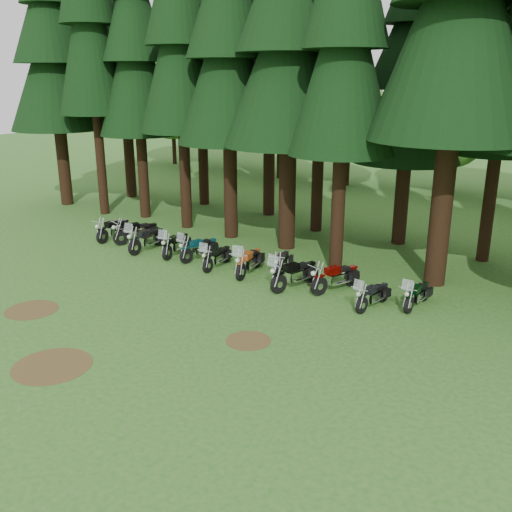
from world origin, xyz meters
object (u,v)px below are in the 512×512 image
object	(u,v)px
motorcycle_5	(217,257)
motorcycle_9	(336,278)
motorcycle_4	(199,249)
motorcycle_8	(295,275)
motorcycle_1	(137,232)
motorcycle_6	(249,262)
motorcycle_0	(114,230)
motorcycle_10	(373,296)
motorcycle_7	(282,263)
motorcycle_2	(147,240)
motorcycle_11	(417,295)
motorcycle_3	(176,245)

from	to	relation	value
motorcycle_5	motorcycle_9	bearing A→B (deg)	-1.56
motorcycle_4	motorcycle_8	xyz separation A→B (m)	(5.27, -0.52, 0.05)
motorcycle_1	motorcycle_8	xyz separation A→B (m)	(9.44, -0.75, 0.03)
motorcycle_5	motorcycle_6	bearing A→B (deg)	-2.31
motorcycle_0	motorcycle_4	xyz separation A→B (m)	(5.50, 0.07, -0.01)
motorcycle_10	motorcycle_7	bearing A→B (deg)	172.68
motorcycle_6	motorcycle_8	distance (m)	2.37
motorcycle_0	motorcycle_7	distance (m)	9.49
motorcycle_0	motorcycle_2	world-z (taller)	motorcycle_2
motorcycle_0	motorcycle_10	size ratio (longest dim) A/B	1.15
motorcycle_6	motorcycle_11	xyz separation A→B (m)	(6.81, 0.66, -0.07)
motorcycle_1	motorcycle_7	xyz separation A→B (m)	(8.14, 0.35, -0.07)
motorcycle_2	motorcycle_7	xyz separation A→B (m)	(6.79, 1.01, -0.09)
motorcycle_2	motorcycle_3	bearing A→B (deg)	4.39
motorcycle_9	motorcycle_1	bearing A→B (deg)	-161.23
motorcycle_1	motorcycle_5	bearing A→B (deg)	13.02
motorcycle_5	motorcycle_7	xyz separation A→B (m)	(2.61, 1.00, -0.02)
motorcycle_9	motorcycle_10	xyz separation A→B (m)	(1.82, -0.71, -0.06)
motorcycle_6	motorcycle_10	distance (m)	5.59
motorcycle_5	motorcycle_10	distance (m)	7.15
motorcycle_11	motorcycle_7	bearing A→B (deg)	179.26
motorcycle_7	motorcycle_8	world-z (taller)	motorcycle_8
motorcycle_8	motorcycle_11	bearing A→B (deg)	24.24
motorcycle_4	motorcycle_11	bearing A→B (deg)	8.07
motorcycle_6	motorcycle_0	bearing A→B (deg)	165.06
motorcycle_9	motorcycle_11	world-z (taller)	motorcycle_11
motorcycle_9	motorcycle_0	bearing A→B (deg)	-159.79
motorcycle_2	motorcycle_7	world-z (taller)	motorcycle_2
motorcycle_8	motorcycle_11	world-z (taller)	motorcycle_8
motorcycle_3	motorcycle_11	xyz separation A→B (m)	(10.98, 0.55, -0.05)
motorcycle_0	motorcycle_2	distance (m)	2.70
motorcycle_7	motorcycle_5	bearing A→B (deg)	-178.78
motorcycle_9	motorcycle_10	size ratio (longest dim) A/B	1.12
motorcycle_0	motorcycle_9	distance (m)	12.18
motorcycle_10	motorcycle_11	bearing A→B (deg)	44.76
motorcycle_10	motorcycle_3	bearing A→B (deg)	-175.49
motorcycle_2	motorcycle_8	size ratio (longest dim) A/B	0.99
motorcycle_11	motorcycle_4	bearing A→B (deg)	-176.54
motorcycle_2	motorcycle_6	xyz separation A→B (m)	(5.74, 0.15, -0.01)
motorcycle_2	motorcycle_11	bearing A→B (deg)	-1.40
motorcycle_1	motorcycle_2	bearing A→B (deg)	-6.05
motorcycle_6	motorcycle_8	bearing A→B (deg)	-19.56
motorcycle_5	motorcycle_11	xyz separation A→B (m)	(8.37, 0.81, -0.02)
motorcycle_0	motorcycle_8	xyz separation A→B (m)	(10.77, -0.46, 0.04)
motorcycle_1	motorcycle_7	size ratio (longest dim) A/B	1.16
motorcycle_6	motorcycle_11	world-z (taller)	motorcycle_6
motorcycle_0	motorcycle_5	bearing A→B (deg)	-9.99
motorcycle_8	motorcycle_11	size ratio (longest dim) A/B	1.21
motorcycle_4	motorcycle_11	size ratio (longest dim) A/B	1.11
motorcycle_1	motorcycle_10	distance (m)	12.70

